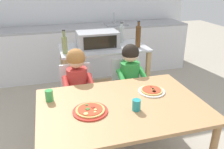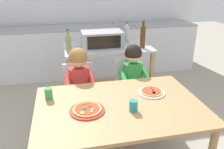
{
  "view_description": "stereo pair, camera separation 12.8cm",
  "coord_description": "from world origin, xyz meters",
  "px_view_note": "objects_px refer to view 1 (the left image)",
  "views": [
    {
      "loc": [
        -0.55,
        -1.64,
        1.73
      ],
      "look_at": [
        0.0,
        0.3,
        0.88
      ],
      "focal_mm": 37.59,
      "sensor_mm": 36.0,
      "label": 1
    },
    {
      "loc": [
        -0.43,
        -1.67,
        1.73
      ],
      "look_at": [
        0.0,
        0.3,
        0.88
      ],
      "focal_mm": 37.59,
      "sensor_mm": 36.0,
      "label": 2
    }
  ],
  "objects_px": {
    "bottle_brown_beer": "(122,34)",
    "dining_chair_left": "(78,95)",
    "dining_table": "(122,113)",
    "pizza_plate_white": "(152,91)",
    "drinking_cup_teal": "(136,105)",
    "pizza_plate_red_rimmed": "(90,111)",
    "dining_chair_right": "(128,87)",
    "toaster_oven": "(97,39)",
    "child_in_red_shirt": "(78,84)",
    "child_in_green_shirt": "(131,77)",
    "kitchen_island_cart": "(104,68)",
    "bottle_squat_spirits": "(65,44)",
    "bottle_tall_green_wine": "(138,36)",
    "drinking_cup_green": "(49,96)"
  },
  "relations": [
    {
      "from": "bottle_brown_beer",
      "to": "dining_chair_left",
      "type": "bearing_deg",
      "value": -140.27
    },
    {
      "from": "dining_table",
      "to": "pizza_plate_white",
      "type": "relative_size",
      "value": 5.63
    },
    {
      "from": "drinking_cup_teal",
      "to": "pizza_plate_red_rimmed",
      "type": "bearing_deg",
      "value": 168.77
    },
    {
      "from": "dining_chair_right",
      "to": "drinking_cup_teal",
      "type": "bearing_deg",
      "value": -105.63
    },
    {
      "from": "dining_chair_left",
      "to": "drinking_cup_teal",
      "type": "height_order",
      "value": "drinking_cup_teal"
    },
    {
      "from": "toaster_oven",
      "to": "dining_table",
      "type": "distance_m",
      "value": 1.25
    },
    {
      "from": "dining_chair_left",
      "to": "pizza_plate_red_rimmed",
      "type": "height_order",
      "value": "dining_chair_left"
    },
    {
      "from": "toaster_oven",
      "to": "pizza_plate_white",
      "type": "height_order",
      "value": "toaster_oven"
    },
    {
      "from": "dining_table",
      "to": "child_in_red_shirt",
      "type": "height_order",
      "value": "child_in_red_shirt"
    },
    {
      "from": "dining_table",
      "to": "drinking_cup_teal",
      "type": "xyz_separation_m",
      "value": [
        0.08,
        -0.12,
        0.13
      ]
    },
    {
      "from": "child_in_green_shirt",
      "to": "pizza_plate_white",
      "type": "bearing_deg",
      "value": -89.99
    },
    {
      "from": "dining_table",
      "to": "dining_chair_right",
      "type": "distance_m",
      "value": 0.87
    },
    {
      "from": "kitchen_island_cart",
      "to": "bottle_squat_spirits",
      "type": "height_order",
      "value": "bottle_squat_spirits"
    },
    {
      "from": "toaster_oven",
      "to": "dining_chair_right",
      "type": "distance_m",
      "value": 0.71
    },
    {
      "from": "pizza_plate_white",
      "to": "bottle_tall_green_wine",
      "type": "bearing_deg",
      "value": 76.4
    },
    {
      "from": "dining_chair_left",
      "to": "drinking_cup_teal",
      "type": "xyz_separation_m",
      "value": [
        0.36,
        -0.87,
        0.3
      ]
    },
    {
      "from": "toaster_oven",
      "to": "pizza_plate_white",
      "type": "relative_size",
      "value": 2.05
    },
    {
      "from": "toaster_oven",
      "to": "dining_chair_left",
      "type": "relative_size",
      "value": 0.63
    },
    {
      "from": "child_in_green_shirt",
      "to": "dining_chair_right",
      "type": "bearing_deg",
      "value": 90.0
    },
    {
      "from": "kitchen_island_cart",
      "to": "dining_chair_left",
      "type": "distance_m",
      "value": 0.61
    },
    {
      "from": "drinking_cup_teal",
      "to": "child_in_red_shirt",
      "type": "bearing_deg",
      "value": 115.76
    },
    {
      "from": "toaster_oven",
      "to": "pizza_plate_red_rimmed",
      "type": "distance_m",
      "value": 1.31
    },
    {
      "from": "dining_chair_left",
      "to": "pizza_plate_white",
      "type": "bearing_deg",
      "value": -44.95
    },
    {
      "from": "dining_chair_left",
      "to": "pizza_plate_white",
      "type": "relative_size",
      "value": 3.27
    },
    {
      "from": "dining_chair_left",
      "to": "kitchen_island_cart",
      "type": "bearing_deg",
      "value": 45.76
    },
    {
      "from": "kitchen_island_cart",
      "to": "bottle_tall_green_wine",
      "type": "relative_size",
      "value": 3.33
    },
    {
      "from": "bottle_brown_beer",
      "to": "child_in_red_shirt",
      "type": "relative_size",
      "value": 0.26
    },
    {
      "from": "drinking_cup_teal",
      "to": "bottle_squat_spirits",
      "type": "bearing_deg",
      "value": 110.74
    },
    {
      "from": "pizza_plate_white",
      "to": "drinking_cup_green",
      "type": "distance_m",
      "value": 0.92
    },
    {
      "from": "dining_table",
      "to": "child_in_red_shirt",
      "type": "xyz_separation_m",
      "value": [
        -0.28,
        0.63,
        0.03
      ]
    },
    {
      "from": "pizza_plate_red_rimmed",
      "to": "pizza_plate_white",
      "type": "bearing_deg",
      "value": 16.65
    },
    {
      "from": "drinking_cup_teal",
      "to": "bottle_brown_beer",
      "type": "bearing_deg",
      "value": 76.53
    },
    {
      "from": "bottle_squat_spirits",
      "to": "dining_table",
      "type": "distance_m",
      "value": 1.16
    },
    {
      "from": "bottle_brown_beer",
      "to": "pizza_plate_white",
      "type": "distance_m",
      "value": 1.24
    },
    {
      "from": "toaster_oven",
      "to": "dining_chair_right",
      "type": "xyz_separation_m",
      "value": [
        0.27,
        -0.41,
        -0.51
      ]
    },
    {
      "from": "bottle_squat_spirits",
      "to": "child_in_red_shirt",
      "type": "bearing_deg",
      "value": -79.33
    },
    {
      "from": "dining_chair_right",
      "to": "drinking_cup_teal",
      "type": "xyz_separation_m",
      "value": [
        -0.25,
        -0.9,
        0.3
      ]
    },
    {
      "from": "bottle_squat_spirits",
      "to": "child_in_green_shirt",
      "type": "xyz_separation_m",
      "value": [
        0.69,
        -0.38,
        -0.34
      ]
    },
    {
      "from": "bottle_squat_spirits",
      "to": "pizza_plate_red_rimmed",
      "type": "xyz_separation_m",
      "value": [
        0.08,
        -1.09,
        -0.26
      ]
    },
    {
      "from": "kitchen_island_cart",
      "to": "bottle_squat_spirits",
      "type": "distance_m",
      "value": 0.66
    },
    {
      "from": "bottle_tall_green_wine",
      "to": "dining_table",
      "type": "height_order",
      "value": "bottle_tall_green_wine"
    },
    {
      "from": "dining_table",
      "to": "pizza_plate_white",
      "type": "distance_m",
      "value": 0.38
    },
    {
      "from": "kitchen_island_cart",
      "to": "pizza_plate_white",
      "type": "relative_size",
      "value": 4.47
    },
    {
      "from": "bottle_brown_beer",
      "to": "pizza_plate_red_rimmed",
      "type": "xyz_separation_m",
      "value": [
        -0.71,
        -1.39,
        -0.26
      ]
    },
    {
      "from": "bottle_tall_green_wine",
      "to": "pizza_plate_red_rimmed",
      "type": "relative_size",
      "value": 1.18
    },
    {
      "from": "bottle_squat_spirits",
      "to": "child_in_green_shirt",
      "type": "relative_size",
      "value": 0.27
    },
    {
      "from": "kitchen_island_cart",
      "to": "bottle_tall_green_wine",
      "type": "bearing_deg",
      "value": -16.92
    },
    {
      "from": "child_in_red_shirt",
      "to": "pizza_plate_red_rimmed",
      "type": "relative_size",
      "value": 3.63
    },
    {
      "from": "pizza_plate_white",
      "to": "dining_table",
      "type": "bearing_deg",
      "value": -157.98
    },
    {
      "from": "dining_chair_right",
      "to": "pizza_plate_red_rimmed",
      "type": "distance_m",
      "value": 1.07
    }
  ]
}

